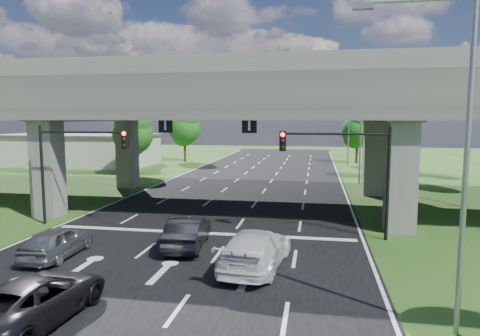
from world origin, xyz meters
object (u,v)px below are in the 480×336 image
(signal_right, at_px, (346,161))
(car_dark, at_px, (188,232))
(car_silver, at_px, (57,242))
(car_trailing, at_px, (36,299))
(streetlight_beyond, at_px, (346,123))
(car_white, at_px, (256,249))
(streetlight_near, at_px, (453,138))
(streetlight_far, at_px, (357,124))
(signal_left, at_px, (74,156))

(signal_right, bearing_deg, car_dark, -158.22)
(car_silver, height_order, car_trailing, car_trailing)
(streetlight_beyond, distance_m, car_white, 42.22)
(streetlight_near, height_order, car_silver, streetlight_near)
(signal_right, height_order, car_dark, signal_right)
(signal_right, distance_m, car_white, 7.51)
(streetlight_beyond, xyz_separation_m, car_silver, (-15.50, -41.72, -5.10))
(streetlight_near, xyz_separation_m, car_dark, (-10.03, 6.84, -5.04))
(streetlight_far, xyz_separation_m, car_silver, (-15.50, -25.72, -5.10))
(streetlight_near, bearing_deg, signal_right, 102.88)
(car_dark, xyz_separation_m, car_white, (3.73, -2.29, 0.04))
(car_dark, height_order, car_white, car_white)
(signal_right, height_order, car_trailing, signal_right)
(streetlight_far, height_order, car_dark, streetlight_far)
(streetlight_near, xyz_separation_m, streetlight_far, (0.00, 30.00, 0.00))
(signal_left, bearing_deg, car_silver, -66.81)
(car_silver, relative_size, car_dark, 0.90)
(car_trailing, bearing_deg, streetlight_far, -108.22)
(signal_right, xyz_separation_m, signal_left, (-15.65, 0.00, 0.00))
(signal_left, xyz_separation_m, car_white, (11.62, -5.39, -3.34))
(signal_right, distance_m, streetlight_far, 20.25)
(streetlight_far, xyz_separation_m, car_white, (-6.30, -25.45, -5.00))
(signal_left, relative_size, car_trailing, 1.14)
(car_white, bearing_deg, streetlight_near, 150.63)
(car_silver, xyz_separation_m, car_trailing, (3.06, -5.82, 0.01))
(streetlight_far, distance_m, car_dark, 25.73)
(signal_left, height_order, streetlight_near, streetlight_near)
(car_silver, height_order, car_white, car_white)
(signal_right, height_order, car_white, signal_right)
(signal_left, xyz_separation_m, car_dark, (7.89, -3.10, -3.38))
(signal_right, height_order, car_silver, signal_right)
(car_dark, relative_size, car_trailing, 0.90)
(streetlight_beyond, height_order, car_white, streetlight_beyond)
(streetlight_beyond, distance_m, car_trailing, 49.39)
(signal_left, height_order, car_silver, signal_left)
(signal_right, distance_m, car_dark, 9.01)
(streetlight_near, relative_size, car_dark, 2.12)
(streetlight_far, relative_size, car_white, 1.77)
(signal_left, bearing_deg, streetlight_near, -29.02)
(car_dark, bearing_deg, streetlight_far, -119.32)
(streetlight_near, bearing_deg, car_trailing, -172.97)
(signal_left, bearing_deg, streetlight_far, 48.22)
(streetlight_far, relative_size, car_silver, 2.37)
(streetlight_near, xyz_separation_m, streetlight_beyond, (0.00, 46.00, 0.00))
(streetlight_near, height_order, car_white, streetlight_near)
(streetlight_beyond, xyz_separation_m, car_trailing, (-12.43, -47.53, -5.09))
(car_white, relative_size, car_trailing, 1.07)
(car_dark, distance_m, car_white, 4.38)
(streetlight_near, height_order, car_dark, streetlight_near)
(car_dark, bearing_deg, signal_left, -27.34)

